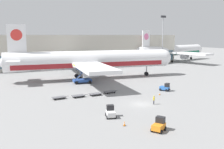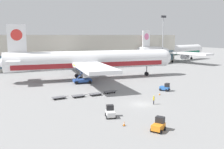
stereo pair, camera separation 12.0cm
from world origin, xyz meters
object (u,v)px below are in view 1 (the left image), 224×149
(light_mast, at_px, (163,36))
(baggage_dolly_third, at_px, (95,94))
(baggage_tug_mid, at_px, (165,87))
(baggage_dolly_second, at_px, (78,96))
(baggage_tug_foreground, at_px, (159,125))
(baggage_tug_far, at_px, (111,112))
(scissor_lift_loader, at_px, (82,76))
(baggage_dolly_lead, at_px, (59,97))
(airplane_distant, at_px, (171,51))
(traffic_cone_far, at_px, (124,124))
(traffic_cone_near, at_px, (160,94))
(airplane_main, at_px, (89,61))
(ground_crew_near, at_px, (154,99))
(baggage_dolly_trail, at_px, (110,91))

(light_mast, bearing_deg, baggage_dolly_third, -139.51)
(light_mast, bearing_deg, baggage_tug_mid, -126.56)
(baggage_dolly_second, distance_m, baggage_dolly_third, 4.13)
(baggage_tug_foreground, relative_size, baggage_tug_far, 1.03)
(scissor_lift_loader, height_order, baggage_dolly_third, scissor_lift_loader)
(light_mast, relative_size, baggage_dolly_third, 6.21)
(baggage_dolly_lead, distance_m, baggage_dolly_second, 4.36)
(airplane_distant, relative_size, baggage_dolly_lead, 14.45)
(baggage_tug_far, height_order, baggage_dolly_lead, baggage_tug_far)
(baggage_tug_far, distance_m, traffic_cone_far, 4.77)
(baggage_dolly_second, bearing_deg, baggage_tug_foreground, -83.66)
(baggage_dolly_third, distance_m, traffic_cone_near, 15.06)
(airplane_main, bearing_deg, scissor_lift_loader, -118.90)
(baggage_tug_mid, distance_m, traffic_cone_far, 27.18)
(scissor_lift_loader, xyz_separation_m, traffic_cone_near, (11.44, -21.89, -1.81))
(baggage_dolly_lead, bearing_deg, airplane_distant, 31.85)
(ground_crew_near, bearing_deg, baggage_tug_mid, 0.78)
(airplane_distant, relative_size, baggage_tug_mid, 19.20)
(baggage_tug_far, bearing_deg, baggage_dolly_lead, 34.67)
(light_mast, xyz_separation_m, airplane_main, (-47.95, -24.89, -7.61))
(scissor_lift_loader, relative_size, baggage_dolly_second, 1.48)
(airplane_distant, height_order, traffic_cone_far, airplane_distant)
(light_mast, xyz_separation_m, traffic_cone_near, (-40.85, -52.76, -13.19))
(baggage_tug_mid, xyz_separation_m, traffic_cone_near, (-3.92, -2.97, -0.61))
(baggage_tug_foreground, bearing_deg, traffic_cone_far, 100.30)
(baggage_tug_far, bearing_deg, baggage_dolly_third, 4.57)
(baggage_tug_foreground, distance_m, ground_crew_near, 14.25)
(baggage_tug_far, relative_size, traffic_cone_near, 5.06)
(airplane_main, bearing_deg, baggage_dolly_third, -99.94)
(airplane_main, bearing_deg, traffic_cone_near, -68.63)
(airplane_distant, bearing_deg, scissor_lift_loader, -163.76)
(airplane_main, height_order, baggage_dolly_lead, airplane_main)
(scissor_lift_loader, relative_size, baggage_tug_mid, 1.96)
(airplane_main, bearing_deg, baggage_dolly_lead, -118.33)
(airplane_main, bearing_deg, baggage_dolly_second, -109.39)
(traffic_cone_near, relative_size, traffic_cone_far, 0.75)
(baggage_tug_far, xyz_separation_m, ground_crew_near, (11.34, 3.32, 0.19))
(airplane_distant, relative_size, traffic_cone_far, 74.86)
(baggage_tug_mid, distance_m, baggage_dolly_lead, 26.41)
(baggage_tug_mid, bearing_deg, baggage_tug_foreground, -69.16)
(ground_crew_near, bearing_deg, baggage_dolly_trail, 64.48)
(light_mast, bearing_deg, ground_crew_near, -128.54)
(baggage_tug_far, relative_size, ground_crew_near, 1.53)
(traffic_cone_near, bearing_deg, airplane_main, 104.29)
(traffic_cone_far, bearing_deg, light_mast, 49.02)
(airplane_distant, distance_m, baggage_dolly_lead, 90.46)
(baggage_dolly_second, bearing_deg, baggage_dolly_third, -4.57)
(baggage_dolly_trail, height_order, ground_crew_near, ground_crew_near)
(baggage_dolly_third, height_order, traffic_cone_far, traffic_cone_far)
(airplane_main, height_order, baggage_tug_far, airplane_main)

